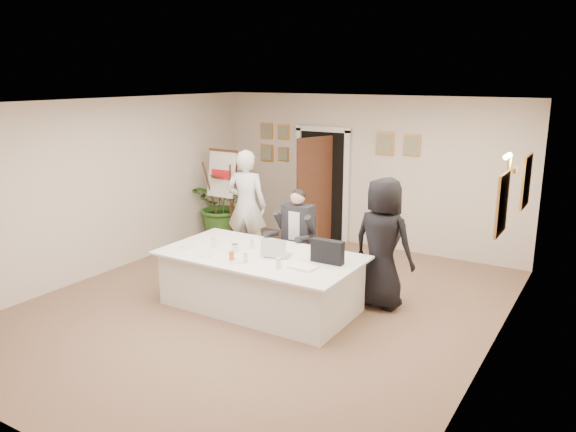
# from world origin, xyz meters

# --- Properties ---
(floor) EXTENTS (7.00, 7.00, 0.00)m
(floor) POSITION_xyz_m (0.00, 0.00, 0.00)
(floor) COLOR brown
(floor) RESTS_ON ground
(ceiling) EXTENTS (6.00, 7.00, 0.02)m
(ceiling) POSITION_xyz_m (0.00, 0.00, 2.80)
(ceiling) COLOR white
(ceiling) RESTS_ON wall_back
(wall_back) EXTENTS (6.00, 0.10, 2.80)m
(wall_back) POSITION_xyz_m (0.00, 3.50, 1.40)
(wall_back) COLOR beige
(wall_back) RESTS_ON floor
(wall_front) EXTENTS (6.00, 0.10, 2.80)m
(wall_front) POSITION_xyz_m (0.00, -3.50, 1.40)
(wall_front) COLOR beige
(wall_front) RESTS_ON floor
(wall_left) EXTENTS (0.10, 7.00, 2.80)m
(wall_left) POSITION_xyz_m (-3.00, 0.00, 1.40)
(wall_left) COLOR beige
(wall_left) RESTS_ON floor
(wall_right) EXTENTS (0.10, 7.00, 2.80)m
(wall_right) POSITION_xyz_m (3.00, 0.00, 1.40)
(wall_right) COLOR beige
(wall_right) RESTS_ON floor
(doorway) EXTENTS (1.14, 0.86, 2.20)m
(doorway) POSITION_xyz_m (-0.88, 3.32, 1.04)
(doorway) COLOR black
(doorway) RESTS_ON floor
(pictures_back_wall) EXTENTS (3.40, 0.06, 0.80)m
(pictures_back_wall) POSITION_xyz_m (-0.80, 3.47, 1.85)
(pictures_back_wall) COLOR #C99044
(pictures_back_wall) RESTS_ON wall_back
(pictures_right_wall) EXTENTS (0.06, 2.20, 0.80)m
(pictures_right_wall) POSITION_xyz_m (2.97, 1.20, 1.75)
(pictures_right_wall) COLOR #C99044
(pictures_right_wall) RESTS_ON wall_right
(wall_sconce) EXTENTS (0.20, 0.30, 0.24)m
(wall_sconce) POSITION_xyz_m (2.90, 1.20, 2.10)
(wall_sconce) COLOR #B39139
(wall_sconce) RESTS_ON wall_right
(conference_table) EXTENTS (2.75, 1.46, 0.78)m
(conference_table) POSITION_xyz_m (-0.01, -0.02, 0.39)
(conference_table) COLOR white
(conference_table) RESTS_ON floor
(seated_man) EXTENTS (0.74, 0.78, 1.49)m
(seated_man) POSITION_xyz_m (-0.10, 1.11, 0.74)
(seated_man) COLOR black
(seated_man) RESTS_ON floor
(flip_chart) EXTENTS (0.61, 0.39, 1.76)m
(flip_chart) POSITION_xyz_m (-2.40, 2.32, 0.81)
(flip_chart) COLOR #3A1C12
(flip_chart) RESTS_ON floor
(standing_man) EXTENTS (0.80, 0.64, 1.93)m
(standing_man) POSITION_xyz_m (-1.39, 1.60, 0.97)
(standing_man) COLOR white
(standing_man) RESTS_ON floor
(standing_woman) EXTENTS (0.97, 0.70, 1.83)m
(standing_woman) POSITION_xyz_m (1.39, 0.90, 0.91)
(standing_woman) COLOR black
(standing_woman) RESTS_ON floor
(potted_palm) EXTENTS (1.48, 1.38, 1.34)m
(potted_palm) POSITION_xyz_m (-2.58, 2.50, 0.67)
(potted_palm) COLOR #316321
(potted_palm) RESTS_ON floor
(laptop) EXTENTS (0.43, 0.45, 0.28)m
(laptop) POSITION_xyz_m (0.24, 0.05, 0.91)
(laptop) COLOR #B7BABC
(laptop) RESTS_ON conference_table
(laptop_bag) EXTENTS (0.44, 0.13, 0.31)m
(laptop_bag) POSITION_xyz_m (0.94, 0.13, 0.93)
(laptop_bag) COLOR black
(laptop_bag) RESTS_ON conference_table
(paper_stack) EXTENTS (0.34, 0.25, 0.03)m
(paper_stack) POSITION_xyz_m (0.78, -0.22, 0.79)
(paper_stack) COLOR white
(paper_stack) RESTS_ON conference_table
(plate_left) EXTENTS (0.25, 0.25, 0.01)m
(plate_left) POSITION_xyz_m (-1.06, -0.29, 0.78)
(plate_left) COLOR white
(plate_left) RESTS_ON conference_table
(plate_mid) EXTENTS (0.22, 0.22, 0.01)m
(plate_mid) POSITION_xyz_m (-0.59, -0.45, 0.78)
(plate_mid) COLOR white
(plate_mid) RESTS_ON conference_table
(plate_near) EXTENTS (0.26, 0.26, 0.01)m
(plate_near) POSITION_xyz_m (-0.09, -0.42, 0.78)
(plate_near) COLOR white
(plate_near) RESTS_ON conference_table
(glass_a) EXTENTS (0.07, 0.07, 0.14)m
(glass_a) POSITION_xyz_m (-0.74, -0.10, 0.84)
(glass_a) COLOR silver
(glass_a) RESTS_ON conference_table
(glass_b) EXTENTS (0.08, 0.08, 0.14)m
(glass_b) POSITION_xyz_m (0.03, -0.41, 0.84)
(glass_b) COLOR silver
(glass_b) RESTS_ON conference_table
(glass_c) EXTENTS (0.07, 0.07, 0.14)m
(glass_c) POSITION_xyz_m (0.52, -0.39, 0.84)
(glass_c) COLOR silver
(glass_c) RESTS_ON conference_table
(glass_d) EXTENTS (0.06, 0.06, 0.14)m
(glass_d) POSITION_xyz_m (-0.25, 0.14, 0.84)
(glass_d) COLOR silver
(glass_d) RESTS_ON conference_table
(oj_glass) EXTENTS (0.08, 0.08, 0.13)m
(oj_glass) POSITION_xyz_m (-0.16, -0.46, 0.84)
(oj_glass) COLOR #E35A13
(oj_glass) RESTS_ON conference_table
(steel_jug) EXTENTS (0.10, 0.10, 0.11)m
(steel_jug) POSITION_xyz_m (-0.36, -0.11, 0.83)
(steel_jug) COLOR silver
(steel_jug) RESTS_ON conference_table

